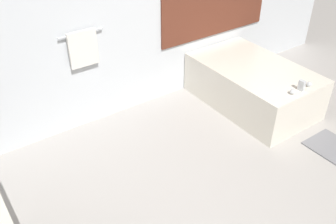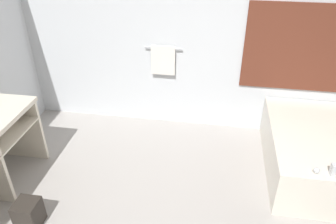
# 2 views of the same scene
# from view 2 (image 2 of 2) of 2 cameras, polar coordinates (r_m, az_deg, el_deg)

# --- Properties ---
(wall_back_with_blinds) EXTENTS (7.40, 0.13, 2.70)m
(wall_back_with_blinds) POSITION_cam_2_polar(r_m,az_deg,el_deg) (4.29, 4.10, 13.57)
(wall_back_with_blinds) COLOR silver
(wall_back_with_blinds) RESTS_ON ground_plane
(bathtub) EXTENTS (0.96, 1.58, 0.65)m
(bathtub) POSITION_cam_2_polar(r_m,az_deg,el_deg) (4.17, 23.60, -6.10)
(bathtub) COLOR silver
(bathtub) RESTS_ON ground_plane
(waste_bin) EXTENTS (0.22, 0.22, 0.29)m
(waste_bin) POSITION_cam_2_polar(r_m,az_deg,el_deg) (3.60, -23.11, -15.96)
(waste_bin) COLOR #2D2823
(waste_bin) RESTS_ON ground_plane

